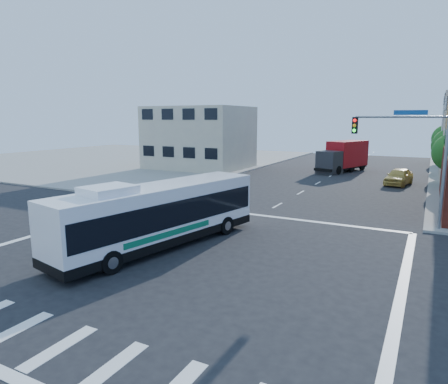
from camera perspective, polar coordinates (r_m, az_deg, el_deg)
The scene contains 8 objects.
ground at distance 19.31m, azimuth -5.87°, elevation -9.31°, with size 120.00×120.00×0.00m, color black.
sidewalk_nw at distance 67.72m, azimuth -14.43°, elevation 4.70°, with size 50.00×50.00×0.15m, color gray.
building_west at distance 52.68m, azimuth -3.50°, elevation 7.73°, with size 12.06×10.06×8.00m.
signal_mast_ne at distance 25.81m, azimuth 25.40°, elevation 6.06°, with size 7.91×1.13×8.07m.
street_tree_d at distance 67.12m, azimuth 29.29°, elevation 6.91°, with size 4.00×4.00×6.03m.
transit_bus at distance 20.59m, azimuth -9.14°, elevation -3.08°, with size 5.03×12.28×3.55m.
box_truck at distance 51.52m, azimuth 16.62°, elevation 4.82°, with size 5.08×8.67×3.76m.
parked_car at distance 43.28m, azimuth 23.70°, elevation 2.04°, with size 1.95×4.86×1.66m, color gold.
Camera 1 is at (10.08, -15.12, 6.52)m, focal length 32.00 mm.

